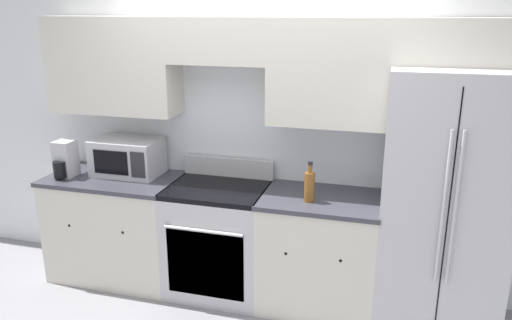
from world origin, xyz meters
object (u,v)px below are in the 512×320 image
at_px(oven_range, 218,239).
at_px(bottle, 309,186).
at_px(refrigerator, 443,200).
at_px(microwave, 128,157).

relative_size(oven_range, bottle, 3.52).
bearing_deg(refrigerator, bottle, -169.12).
distance_m(oven_range, refrigerator, 1.76).
height_order(microwave, bottle, same).
relative_size(microwave, bottle, 1.82).
bearing_deg(bottle, microwave, 172.57).
xyz_separation_m(oven_range, bottle, (0.75, -0.10, 0.57)).
distance_m(microwave, bottle, 1.60).
bearing_deg(refrigerator, microwave, 179.38).
height_order(refrigerator, bottle, refrigerator).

